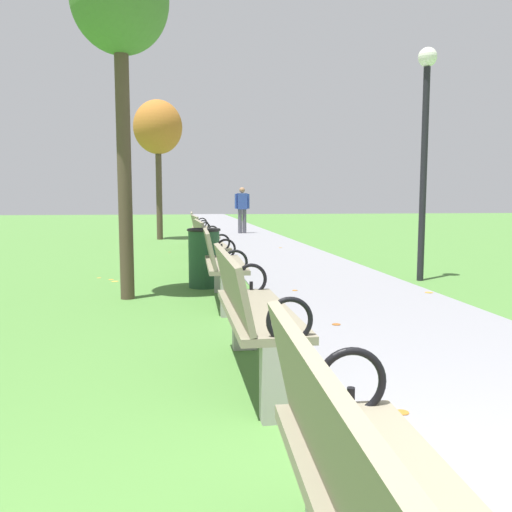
{
  "coord_description": "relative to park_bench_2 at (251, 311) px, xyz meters",
  "views": [
    {
      "loc": [
        -0.98,
        -1.09,
        1.27
      ],
      "look_at": [
        -0.05,
        5.41,
        0.55
      ],
      "focal_mm": 37.22,
      "sensor_mm": 36.0,
      "label": 1
    }
  ],
  "objects": [
    {
      "name": "park_bench_4",
      "position": [
        0.0,
        5.21,
        0.0
      ],
      "size": [
        0.54,
        1.62,
        0.9
      ],
      "color": "gray",
      "rests_on": "ground"
    },
    {
      "name": "tree_1",
      "position": [
        -1.15,
        3.17,
        3.04
      ],
      "size": [
        1.17,
        1.17,
        4.28
      ],
      "color": "#4C3D2D",
      "rests_on": "ground"
    },
    {
      "name": "park_bench_2",
      "position": [
        0.0,
        0.0,
        0.0
      ],
      "size": [
        0.48,
        1.6,
        0.9
      ],
      "color": "gray",
      "rests_on": "ground"
    },
    {
      "name": "trash_bin",
      "position": [
        -0.15,
        3.92,
        -0.06
      ],
      "size": [
        0.48,
        0.48,
        0.84
      ],
      "color": "#234C2D",
      "rests_on": "ground"
    },
    {
      "name": "park_bench_3",
      "position": [
        0.0,
        2.72,
        0.0
      ],
      "size": [
        0.5,
        1.61,
        0.9
      ],
      "color": "gray",
      "rests_on": "ground"
    },
    {
      "name": "lamp_post",
      "position": [
        3.18,
        4.05,
        1.82
      ],
      "size": [
        0.28,
        0.28,
        3.48
      ],
      "color": "black",
      "rests_on": "ground"
    },
    {
      "name": "paved_walkway",
      "position": [
        1.69,
        15.48,
        -0.48
      ],
      "size": [
        2.38,
        44.0,
        0.02
      ],
      "primitive_type": "cube",
      "color": "gray",
      "rests_on": "ground"
    },
    {
      "name": "scattered_leaves",
      "position": [
        0.68,
        2.9,
        -0.47
      ],
      "size": [
        4.66,
        16.97,
        0.02
      ],
      "color": "#AD6B23",
      "rests_on": "ground"
    },
    {
      "name": "pedestrian_walking",
      "position": [
        1.71,
        15.08,
        0.44
      ],
      "size": [
        0.53,
        0.24,
        1.62
      ],
      "color": "#4C4C56",
      "rests_on": "paved_walkway"
    },
    {
      "name": "park_bench_6",
      "position": [
        0.0,
        10.34,
        0.0
      ],
      "size": [
        0.51,
        1.61,
        0.9
      ],
      "color": "gray",
      "rests_on": "ground"
    },
    {
      "name": "tree_2",
      "position": [
        -1.09,
        12.86,
        2.85
      ],
      "size": [
        1.46,
        1.46,
        4.19
      ],
      "color": "#4C3D2D",
      "rests_on": "ground"
    },
    {
      "name": "park_bench_5",
      "position": [
        0.0,
        7.66,
        0.0
      ],
      "size": [
        0.55,
        1.62,
        0.9
      ],
      "color": "gray",
      "rests_on": "ground"
    }
  ]
}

